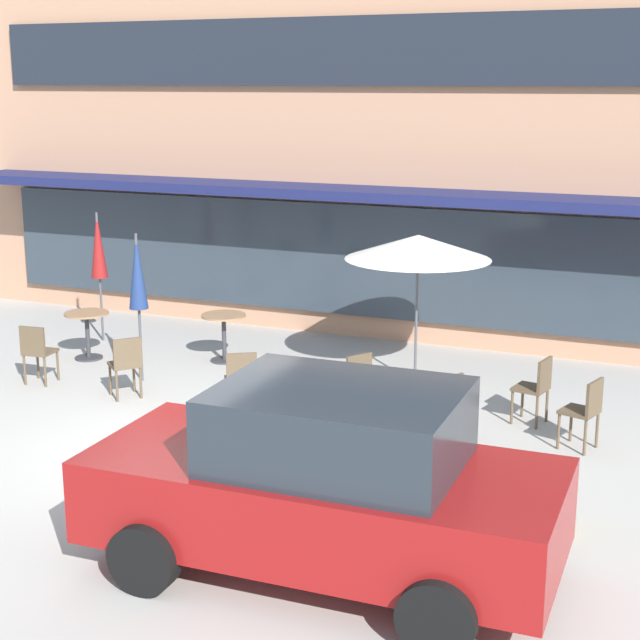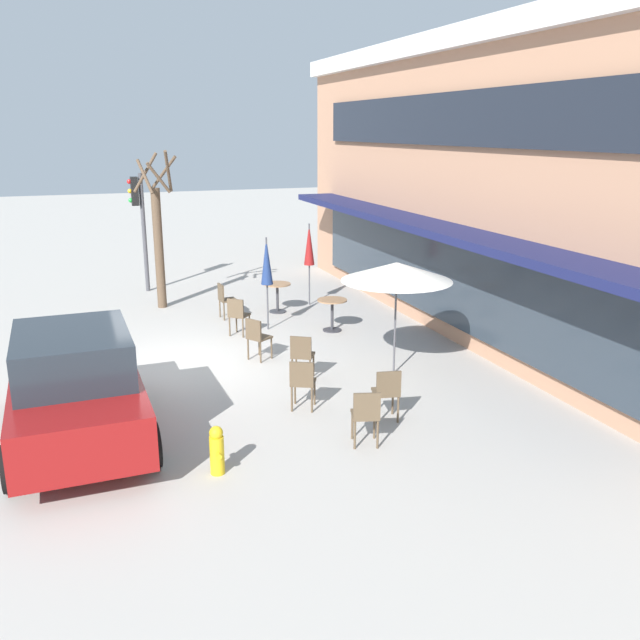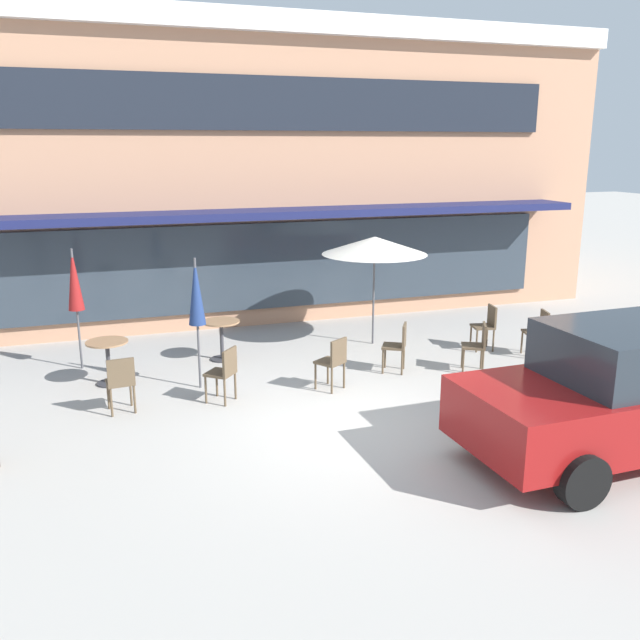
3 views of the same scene
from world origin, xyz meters
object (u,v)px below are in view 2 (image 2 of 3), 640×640
Objects in this scene: cafe_chair_2 at (225,298)px; traffic_light_pole at (139,213)px; patio_umbrella_cream_folded at (397,272)px; patio_umbrella_green_folded at (267,262)px; parked_sedan at (76,386)px; cafe_chair_4 at (366,413)px; cafe_chair_3 at (303,381)px; patio_umbrella_corner_open at (309,245)px; fire_hydrant at (217,450)px; street_tree at (158,237)px; cafe_table_streetside at (332,310)px; cafe_chair_5 at (257,336)px; cafe_chair_0 at (238,314)px; cafe_chair_6 at (302,354)px; cafe_table_near_wall at (277,293)px; cafe_chair_1 at (387,391)px.

cafe_chair_2 is 0.26× the size of traffic_light_pole.
patio_umbrella_cream_folded is 9.62m from traffic_light_pole.
patio_umbrella_green_folded reaches higher than parked_sedan.
traffic_light_pole is at bearing -169.93° from cafe_chair_4.
cafe_chair_3 is 10.18m from traffic_light_pole.
cafe_chair_3 is 0.26× the size of traffic_light_pole.
cafe_chair_4 is at bearing -13.45° from patio_umbrella_corner_open.
traffic_light_pole reaches higher than cafe_chair_4.
cafe_chair_2 reaches higher than fire_hydrant.
traffic_light_pole is (-9.90, -1.59, 1.77)m from cafe_chair_3.
street_tree is at bearing 163.99° from parked_sedan.
cafe_chair_5 is at bearing -56.54° from cafe_table_streetside.
cafe_chair_0 is at bearing -48.91° from patio_umbrella_corner_open.
cafe_chair_3 is at bearing -64.20° from patio_umbrella_cream_folded.
traffic_light_pole reaches higher than patio_umbrella_green_folded.
patio_umbrella_cream_folded reaches higher than cafe_chair_4.
patio_umbrella_green_folded reaches higher than cafe_chair_6.
cafe_chair_5 is 1.49m from cafe_chair_6.
cafe_chair_6 is 4.22m from parked_sedan.
patio_umbrella_corner_open is at bearing 153.21° from fire_hydrant.
patio_umbrella_corner_open reaches higher than cafe_table_streetside.
patio_umbrella_green_folded is 1.00× the size of patio_umbrella_cream_folded.
cafe_chair_0 reaches higher than cafe_table_near_wall.
parked_sedan is (6.07, -3.57, 0.35)m from cafe_chair_2.
cafe_chair_1 is (7.17, -0.28, 0.01)m from cafe_table_near_wall.
cafe_chair_2 is at bearing -156.30° from patio_umbrella_cream_folded.
cafe_chair_1 reaches higher than cafe_table_near_wall.
cafe_chair_2 is 7.05m from parked_sedan.
patio_umbrella_green_folded is 2.47× the size of cafe_chair_2.
cafe_chair_2 and cafe_chair_6 have the same top height.
fire_hydrant is at bearing -55.56° from patio_umbrella_cream_folded.
cafe_chair_6 is at bearing -5.06° from patio_umbrella_green_folded.
cafe_table_streetside reaches higher than fire_hydrant.
cafe_chair_0 is (-3.49, -2.26, -1.50)m from patio_umbrella_cream_folded.
cafe_chair_0 is at bearing -147.01° from patio_umbrella_cream_folded.
cafe_chair_1 is (1.97, -1.09, -1.50)m from patio_umbrella_cream_folded.
cafe_chair_1 is 1.00× the size of cafe_chair_5.
traffic_light_pole reaches higher than cafe_chair_3.
cafe_chair_0 is 1.26× the size of fire_hydrant.
street_tree is (-1.10, -3.78, 0.26)m from patio_umbrella_corner_open.
cafe_chair_4 and cafe_chair_5 have the same top height.
traffic_light_pole reaches higher than parked_sedan.
cafe_chair_2 is at bearing 166.92° from fire_hydrant.
cafe_chair_6 is (5.38, -2.00, -1.10)m from patio_umbrella_corner_open.
cafe_table_streetside is 6.05m from cafe_chair_4.
patio_umbrella_cream_folded is 2.47× the size of cafe_chair_6.
cafe_chair_2 reaches higher than cafe_table_near_wall.
cafe_chair_1 and cafe_chair_2 have the same top height.
cafe_chair_1 is at bearing 3.86° from patio_umbrella_green_folded.
cafe_chair_3 is at bearing -26.97° from cafe_table_streetside.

